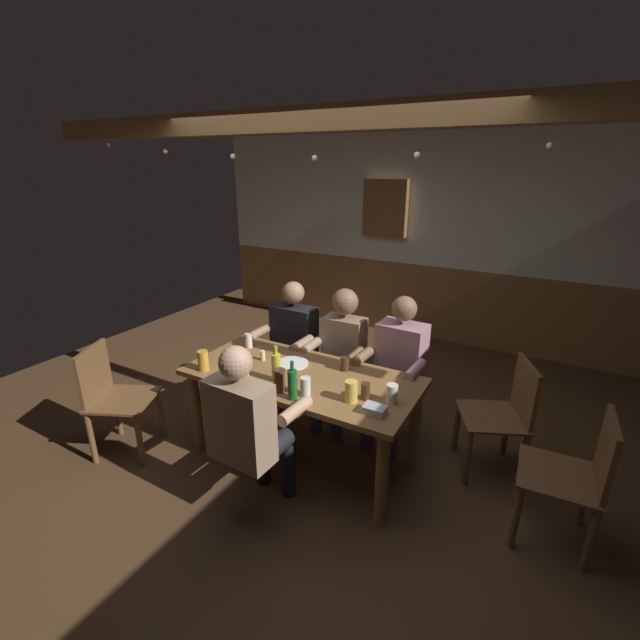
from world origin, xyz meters
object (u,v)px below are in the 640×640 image
at_px(chair_empty_near_left, 575,476).
at_px(pint_glass_6, 249,340).
at_px(chair_empty_far_end, 113,396).
at_px(pint_glass_5, 345,363).
at_px(pint_glass_0, 279,380).
at_px(bottle_1, 276,367).
at_px(person_1, 340,351).
at_px(dining_table, 302,387).
at_px(pint_glass_2, 305,387).
at_px(chair_empty_near_right, 504,414).
at_px(condiment_caddy, 375,410).
at_px(plate_1, 293,363).
at_px(person_2, 397,364).
at_px(wall_dart_cabinet, 385,208).
at_px(plate_0, 233,374).
at_px(pint_glass_4, 392,394).
at_px(table_candle, 263,356).
at_px(person_0, 290,340).
at_px(pint_glass_7, 365,391).
at_px(bottle_0, 292,384).
at_px(person_3, 248,424).
at_px(pint_glass_1, 351,391).
at_px(pint_glass_3, 203,361).

bearing_deg(chair_empty_near_left, pint_glass_6, 84.37).
distance_m(chair_empty_far_end, pint_glass_5, 1.82).
bearing_deg(pint_glass_0, bottle_1, 132.68).
bearing_deg(person_1, dining_table, 89.05).
height_order(pint_glass_2, pint_glass_5, pint_glass_2).
height_order(chair_empty_near_right, condiment_caddy, chair_empty_near_right).
bearing_deg(condiment_caddy, plate_1, 157.67).
xyz_separation_m(person_2, wall_dart_cabinet, (-1.02, 2.22, 0.98)).
relative_size(plate_0, pint_glass_4, 1.83).
xyz_separation_m(table_candle, plate_0, (-0.04, -0.31, -0.03)).
bearing_deg(person_0, pint_glass_7, 146.81).
distance_m(bottle_0, pint_glass_0, 0.14).
bearing_deg(table_candle, pint_glass_2, -27.76).
xyz_separation_m(person_3, pint_glass_7, (0.55, 0.54, 0.12)).
relative_size(chair_empty_near_right, plate_1, 3.67).
distance_m(plate_1, bottle_0, 0.53).
bearing_deg(pint_glass_2, pint_glass_0, -169.56).
relative_size(chair_empty_far_end, pint_glass_5, 8.07).
relative_size(person_1, wall_dart_cabinet, 1.72).
bearing_deg(bottle_0, person_1, 97.97).
height_order(pint_glass_1, pint_glass_7, pint_glass_1).
bearing_deg(pint_glass_7, person_2, 93.20).
height_order(person_0, pint_glass_1, person_0).
xyz_separation_m(chair_empty_near_left, wall_dart_cabinet, (-2.31, 2.75, 1.17)).
relative_size(person_1, pint_glass_3, 7.81).
bearing_deg(person_2, pint_glass_0, 64.25).
height_order(pint_glass_1, pint_glass_3, pint_glass_3).
relative_size(pint_glass_2, pint_glass_4, 1.02).
bearing_deg(chair_empty_near_left, person_0, 73.91).
relative_size(plate_0, bottle_1, 0.87).
height_order(plate_0, pint_glass_1, pint_glass_1).
bearing_deg(person_3, bottle_0, 69.56).
xyz_separation_m(person_3, pint_glass_2, (0.18, 0.39, 0.13)).
xyz_separation_m(person_1, pint_glass_6, (-0.64, -0.42, 0.12)).
distance_m(person_1, pint_glass_0, 0.92).
bearing_deg(pint_glass_4, person_2, 106.74).
distance_m(plate_1, pint_glass_1, 0.69).
height_order(table_candle, bottle_1, bottle_1).
relative_size(person_3, pint_glass_1, 8.49).
distance_m(table_candle, wall_dart_cabinet, 2.93).
xyz_separation_m(condiment_caddy, pint_glass_2, (-0.49, -0.02, 0.04)).
bearing_deg(person_3, pint_glass_0, 92.94).
bearing_deg(condiment_caddy, pint_glass_1, 162.39).
height_order(bottle_0, pint_glass_7, bottle_0).
xyz_separation_m(plate_0, plate_1, (0.28, 0.36, 0.00)).
xyz_separation_m(person_3, chair_empty_far_end, (-1.35, 0.01, -0.19)).
relative_size(plate_1, bottle_1, 0.90).
height_order(pint_glass_0, pint_glass_3, pint_glass_0).
bearing_deg(pint_glass_5, pint_glass_7, -45.87).
bearing_deg(plate_1, person_2, 38.50).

